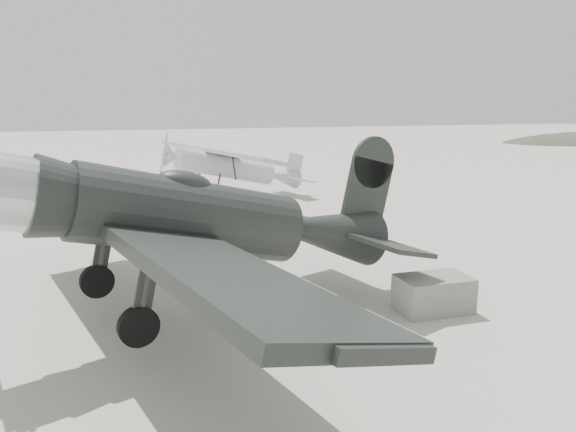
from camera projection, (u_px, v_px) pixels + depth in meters
name	position (u px, v px, depth m)	size (l,w,h in m)	color
ground	(296.00, 294.00, 14.53)	(160.00, 160.00, 0.00)	gray
lowwing_monoplane	(208.00, 220.00, 12.36)	(9.99, 13.75, 4.44)	black
highwing_monoplane	(231.00, 163.00, 27.24)	(7.71, 10.72, 3.05)	#ACAFB2
equipment_block	(433.00, 294.00, 13.33)	(1.70, 1.06, 0.85)	#5F5C58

